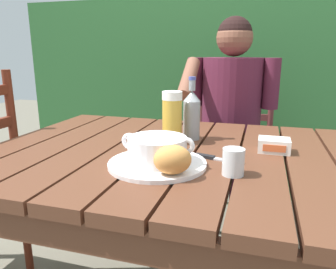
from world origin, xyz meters
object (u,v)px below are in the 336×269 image
Objects in this scene: chair_near_diner at (232,146)px; bread_roll at (173,160)px; person_eating at (230,114)px; beer_bottle at (192,114)px; serving_plate at (157,164)px; water_glass_small at (233,162)px; soup_bowl at (157,149)px; beer_glass at (172,117)px; butter_tub at (274,145)px; table_knife at (213,158)px.

chair_near_diner reaches higher than bread_roll.
beer_bottle is (-0.09, -0.56, 0.10)m from person_eating.
person_eating is 0.89m from serving_plate.
bread_roll is 0.17m from water_glass_small.
soup_bowl is 3.00× the size of water_glass_small.
beer_glass is at bearing 95.73° from serving_plate.
chair_near_diner reaches higher than soup_bowl.
butter_tub is (0.21, -0.64, 0.02)m from person_eating.
chair_near_diner is 13.54× the size of water_glass_small.
chair_near_diner is at bearing 95.04° from water_glass_small.
table_knife is at bearing 34.54° from soup_bowl.
water_glass_small is at bearing -60.51° from beer_bottle.
chair_near_diner is at bearing 89.18° from person_eating.
soup_bowl reaches higher than serving_plate.
person_eating is 0.96m from bread_roll.
serving_plate is 0.22m from water_glass_small.
person_eating is 0.57m from beer_bottle.
serving_plate is at bearing -145.46° from table_knife.
beer_bottle is at bearing 51.68° from beer_glass.
soup_bowl reaches higher than water_glass_small.
beer_bottle is (0.03, 0.32, 0.09)m from serving_plate.
soup_bowl is 0.94× the size of beer_bottle.
butter_tub is at bearing 65.94° from water_glass_small.
bread_roll reaches higher than water_glass_small.
butter_tub is (0.33, 0.24, 0.02)m from serving_plate.
chair_near_diner is at bearing 83.46° from serving_plate.
soup_bowl is at bearing 176.93° from water_glass_small.
chair_near_diner is 4.24× the size of beer_bottle.
chair_near_diner is 0.82× the size of person_eating.
beer_bottle is at bearing 84.40° from serving_plate.
beer_glass is 0.25m from table_knife.
beer_glass is 0.80× the size of beer_bottle.
water_glass_small reaches higher than table_knife.
person_eating is 7.74× the size of table_knife.
bread_roll is at bearing -49.40° from soup_bowl.
bread_roll is 0.65× the size of beer_glass.
bread_roll reaches higher than serving_plate.
table_knife is (0.08, 0.18, -0.05)m from bread_roll.
person_eating is 0.68m from butter_tub.
soup_bowl reaches higher than bread_roll.
beer_bottle is (0.03, 0.32, 0.05)m from soup_bowl.
beer_glass is at bearing -128.32° from beer_bottle.
butter_tub is at bearing -1.85° from beer_glass.
soup_bowl is 1.40× the size of table_knife.
chair_near_diner is 1.12m from soup_bowl.
person_eating is 16.57× the size of water_glass_small.
serving_plate is at bearing 176.93° from water_glass_small.
butter_tub is at bearing -76.11° from chair_near_diner.
beer_bottle is at bearing 119.49° from water_glass_small.
bread_roll is (0.07, -0.08, 0.05)m from serving_plate.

